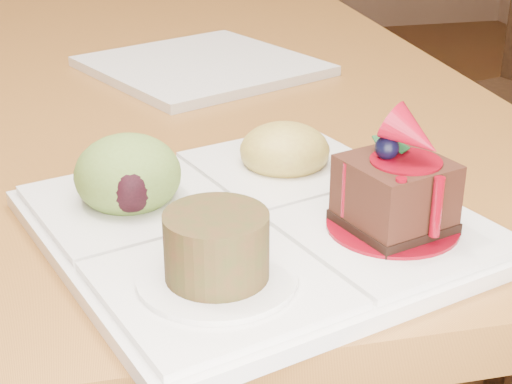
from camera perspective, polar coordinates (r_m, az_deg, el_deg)
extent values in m
cube|color=#996427|center=(1.29, -14.45, 10.74)|extent=(1.00, 1.80, 0.04)
cylinder|color=#996427|center=(2.24, -1.94, 7.25)|extent=(0.06, 0.06, 0.71)
cylinder|color=#301E10|center=(1.53, 17.70, -7.87)|extent=(0.04, 0.04, 0.46)
cylinder|color=#301E10|center=(2.02, 17.23, 0.33)|extent=(0.04, 0.04, 0.46)
cylinder|color=#301E10|center=(1.77, 8.59, -2.29)|extent=(0.04, 0.04, 0.46)
cube|color=silver|center=(0.59, 0.00, -2.58)|extent=(0.37, 0.37, 0.01)
cube|color=silver|center=(0.57, 9.86, -2.85)|extent=(0.17, 0.17, 0.01)
cube|color=silver|center=(0.50, -2.83, -6.79)|extent=(0.17, 0.17, 0.01)
cube|color=silver|center=(0.61, -9.15, -0.75)|extent=(0.17, 0.17, 0.01)
cube|color=silver|center=(0.67, 2.08, 1.92)|extent=(0.17, 0.17, 0.01)
cylinder|color=#6B040F|center=(0.57, 9.90, -2.47)|extent=(0.09, 0.09, 0.00)
cube|color=black|center=(0.57, 9.92, -2.18)|extent=(0.09, 0.09, 0.01)
cube|color=black|center=(0.55, 10.11, 0.22)|extent=(0.08, 0.08, 0.04)
cylinder|color=#6B040F|center=(0.55, 10.28, 2.34)|extent=(0.05, 0.05, 0.00)
sphere|color=black|center=(0.54, 9.50, 3.21)|extent=(0.02, 0.02, 0.02)
cone|color=maroon|center=(0.54, 11.38, 4.06)|extent=(0.05, 0.05, 0.04)
cube|color=#11441D|center=(0.56, 10.12, 3.46)|extent=(0.02, 0.02, 0.01)
cube|color=#11441D|center=(0.56, 9.28, 3.48)|extent=(0.01, 0.02, 0.01)
cylinder|color=#6B040F|center=(0.52, 10.34, -1.37)|extent=(0.01, 0.01, 0.05)
cylinder|color=#6B040F|center=(0.53, 13.02, -1.07)|extent=(0.01, 0.01, 0.04)
cylinder|color=#6B040F|center=(0.55, 6.63, 0.18)|extent=(0.01, 0.01, 0.04)
cylinder|color=silver|center=(0.50, -2.84, -6.29)|extent=(0.10, 0.10, 0.00)
cylinder|color=#452513|center=(0.48, -2.90, -3.91)|extent=(0.07, 0.07, 0.04)
cylinder|color=#3F290D|center=(0.48, -2.93, -2.28)|extent=(0.05, 0.05, 0.00)
ellipsoid|color=olive|center=(0.60, -9.30, 1.27)|extent=(0.08, 0.08, 0.06)
ellipsoid|color=black|center=(0.58, -9.10, 0.21)|extent=(0.04, 0.03, 0.04)
ellipsoid|color=#B1A240|center=(0.67, 2.10, 3.03)|extent=(0.08, 0.08, 0.05)
cube|color=#E35710|center=(0.67, 3.33, 3.46)|extent=(0.02, 0.02, 0.02)
cube|color=#457218|center=(0.68, 2.29, 3.88)|extent=(0.02, 0.02, 0.02)
cube|color=#E35710|center=(0.67, 1.19, 3.70)|extent=(0.02, 0.02, 0.02)
cube|color=#457218|center=(0.66, 0.99, 3.27)|extent=(0.02, 0.02, 0.02)
cube|color=#E35710|center=(0.65, 1.29, 3.11)|extent=(0.02, 0.02, 0.02)
cube|color=#457218|center=(0.65, 2.62, 2.84)|extent=(0.02, 0.02, 0.02)
cube|color=#E35710|center=(0.66, 3.62, 3.37)|extent=(0.02, 0.02, 0.02)
cube|color=silver|center=(1.01, -3.95, 9.13)|extent=(0.33, 0.33, 0.01)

